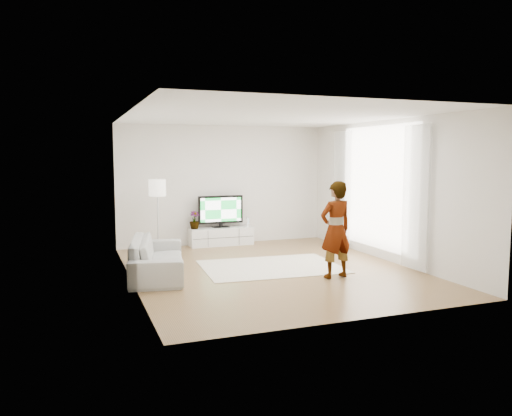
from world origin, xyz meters
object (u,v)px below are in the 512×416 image
object	(u,v)px
player	(336,230)
floor_lamp	(157,191)
media_console	(221,236)
television	(221,210)
rug	(271,267)
sofa	(157,257)

from	to	relation	value
player	floor_lamp	size ratio (longest dim) A/B	1.04
media_console	player	distance (m)	3.89
media_console	television	distance (m)	0.62
television	player	world-z (taller)	player
rug	player	xyz separation A→B (m)	(0.71, -1.17, 0.84)
player	media_console	bearing A→B (deg)	-82.65
rug	player	world-z (taller)	player
media_console	player	bearing A→B (deg)	-75.83
television	player	bearing A→B (deg)	-75.93
television	rug	bearing A→B (deg)	-84.95
sofa	television	bearing A→B (deg)	-26.85
media_console	sofa	world-z (taller)	sofa
sofa	player	bearing A→B (deg)	-103.93
media_console	player	xyz separation A→B (m)	(0.94, -3.72, 0.63)
media_console	sofa	bearing A→B (deg)	-127.95
television	player	xyz separation A→B (m)	(0.94, -3.74, 0.02)
media_console	floor_lamp	world-z (taller)	floor_lamp
rug	sofa	xyz separation A→B (m)	(-2.11, 0.13, 0.32)
media_console	floor_lamp	distance (m)	2.05
television	sofa	distance (m)	3.13
television	sofa	bearing A→B (deg)	-127.63
rug	sofa	distance (m)	2.14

